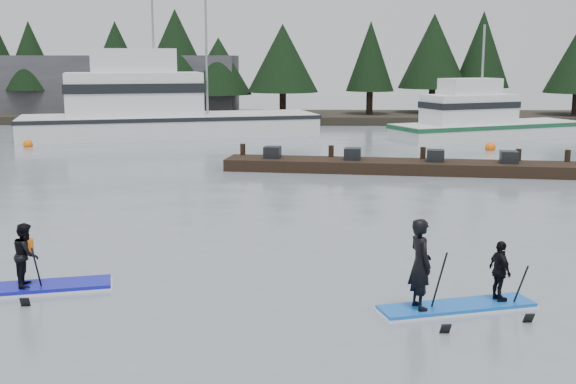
{
  "coord_description": "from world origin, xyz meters",
  "views": [
    {
      "loc": [
        0.43,
        -13.87,
        4.8
      ],
      "look_at": [
        0.0,
        6.0,
        1.1
      ],
      "focal_mm": 45.0,
      "sensor_mm": 36.0,
      "label": 1
    }
  ],
  "objects_px": {
    "fishing_boat_large": "(161,123)",
    "paddleboard_solo": "(27,269)",
    "paddleboard_duo": "(451,277)",
    "fishing_boat_medium": "(483,130)",
    "floating_dock": "(399,166)"
  },
  "relations": [
    {
      "from": "floating_dock",
      "to": "paddleboard_duo",
      "type": "xyz_separation_m",
      "value": [
        -1.25,
        -17.18,
        0.42
      ]
    },
    {
      "from": "fishing_boat_large",
      "to": "paddleboard_duo",
      "type": "xyz_separation_m",
      "value": [
        11.73,
        -31.54,
        -0.1
      ]
    },
    {
      "from": "fishing_boat_large",
      "to": "fishing_boat_medium",
      "type": "xyz_separation_m",
      "value": [
        19.75,
        -1.06,
        -0.26
      ]
    },
    {
      "from": "paddleboard_solo",
      "to": "paddleboard_duo",
      "type": "xyz_separation_m",
      "value": [
        8.58,
        -0.99,
        0.19
      ]
    },
    {
      "from": "fishing_boat_medium",
      "to": "floating_dock",
      "type": "distance_m",
      "value": 14.93
    },
    {
      "from": "fishing_boat_medium",
      "to": "paddleboard_duo",
      "type": "relative_size",
      "value": 3.93
    },
    {
      "from": "fishing_boat_medium",
      "to": "floating_dock",
      "type": "xyz_separation_m",
      "value": [
        -6.77,
        -13.3,
        -0.26
      ]
    },
    {
      "from": "fishing_boat_large",
      "to": "fishing_boat_medium",
      "type": "bearing_deg",
      "value": -18.87
    },
    {
      "from": "fishing_boat_large",
      "to": "paddleboard_solo",
      "type": "xyz_separation_m",
      "value": [
        3.15,
        -30.55,
        -0.29
      ]
    },
    {
      "from": "paddleboard_solo",
      "to": "paddleboard_duo",
      "type": "relative_size",
      "value": 1.09
    },
    {
      "from": "fishing_boat_large",
      "to": "paddleboard_solo",
      "type": "relative_size",
      "value": 5.44
    },
    {
      "from": "fishing_boat_medium",
      "to": "paddleboard_duo",
      "type": "height_order",
      "value": "fishing_boat_medium"
    },
    {
      "from": "fishing_boat_large",
      "to": "paddleboard_solo",
      "type": "distance_m",
      "value": 30.71
    },
    {
      "from": "fishing_boat_medium",
      "to": "paddleboard_solo",
      "type": "distance_m",
      "value": 33.84
    },
    {
      "from": "fishing_boat_medium",
      "to": "floating_dock",
      "type": "height_order",
      "value": "fishing_boat_medium"
    }
  ]
}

